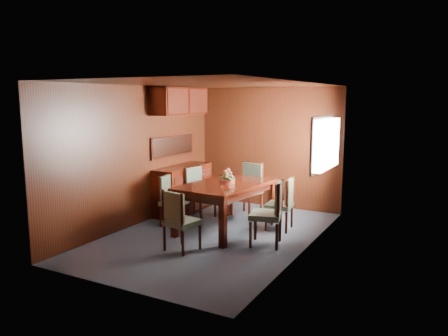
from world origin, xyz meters
The scene contains 11 objects.
ground centered at (0.00, 0.00, 0.00)m, with size 4.50×4.50×0.00m, color #333A45.
room_shell centered at (-0.10, 0.33, 1.63)m, with size 3.06×4.52×2.41m.
sideboard centered at (-1.25, 1.00, 0.45)m, with size 0.48×1.40×0.90m, color black.
dining_table centered at (0.01, 0.36, 0.68)m, with size 1.19×1.77×0.79m.
chair_left_near centered at (-0.95, 0.17, 0.49)m, with size 0.45×0.47×0.88m.
chair_left_far centered at (-0.81, 0.83, 0.52)m, with size 0.50×0.52×0.94m.
chair_right_near centered at (0.98, -0.01, 0.55)m, with size 0.55×0.56×0.99m.
chair_right_far centered at (0.87, 0.82, 0.49)m, with size 0.44×0.45×0.88m.
chair_head centered at (-0.08, -0.88, 0.50)m, with size 0.50×0.48×0.90m.
chair_foot centered at (-0.06, 1.45, 0.55)m, with size 0.55×0.53×0.99m.
flower_centerpiece centered at (0.05, 0.38, 0.91)m, with size 0.25×0.25×0.25m.
Camera 1 is at (3.34, -5.89, 2.19)m, focal length 35.00 mm.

